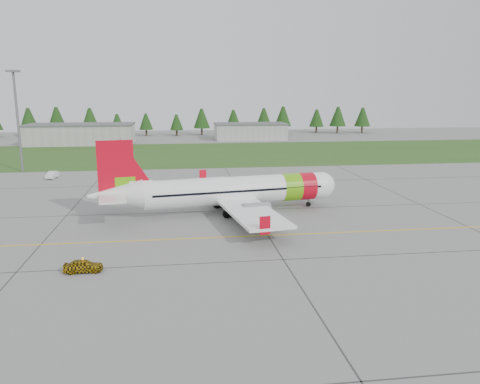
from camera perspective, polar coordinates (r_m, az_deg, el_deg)
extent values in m
plane|color=gray|center=(45.62, -7.19, -8.76)|extent=(320.00, 320.00, 0.00)
cylinder|color=white|center=(63.79, -0.36, 0.21)|extent=(25.59, 7.69, 3.80)
sphere|color=white|center=(68.34, 9.89, 0.83)|extent=(3.80, 3.80, 3.80)
cone|color=white|center=(61.31, -14.93, -0.37)|extent=(7.32, 4.81, 3.80)
cube|color=black|center=(68.40, 10.11, 1.12)|extent=(1.93, 2.74, 0.55)
cylinder|color=#65B70D|center=(66.34, 6.11, 0.60)|extent=(3.10, 4.22, 3.88)
cylinder|color=red|center=(67.26, 7.95, 0.72)|extent=(2.72, 4.16, 3.88)
cube|color=white|center=(63.89, -0.77, -0.76)|extent=(10.14, 31.60, 0.35)
cube|color=red|center=(78.29, -4.55, 2.00)|extent=(1.18, 0.35, 1.95)
cube|color=red|center=(49.19, 3.06, -4.07)|extent=(1.18, 0.35, 1.95)
cylinder|color=gray|center=(69.42, -0.82, -0.17)|extent=(3.78, 2.56, 2.04)
cylinder|color=gray|center=(59.46, 1.99, -2.27)|extent=(3.78, 2.56, 2.04)
cube|color=red|center=(60.72, -14.91, 2.65)|extent=(4.48, 1.04, 7.40)
cube|color=#65B70D|center=(61.13, -13.80, 0.73)|extent=(2.56, 0.80, 2.34)
cube|color=white|center=(61.25, -15.39, -0.17)|extent=(4.82, 11.54, 0.21)
cylinder|color=slate|center=(68.00, 8.34, -1.19)|extent=(0.18, 0.18, 1.36)
cylinder|color=black|center=(68.08, 8.33, -1.47)|extent=(0.70, 0.37, 0.66)
cylinder|color=slate|center=(66.44, -2.22, -1.17)|extent=(0.21, 0.21, 1.85)
cylinder|color=black|center=(66.44, -2.54, -1.54)|extent=(1.07, 0.59, 1.01)
cylinder|color=slate|center=(61.33, -0.95, -2.29)|extent=(0.21, 0.21, 1.85)
cylinder|color=black|center=(61.33, -1.30, -2.69)|extent=(1.07, 0.59, 1.01)
imported|color=gold|center=(45.22, -18.67, -7.16)|extent=(1.20, 1.41, 3.50)
imported|color=white|center=(95.87, -22.00, 2.75)|extent=(1.54, 1.46, 4.06)
cube|color=#30561E|center=(125.69, -7.57, 4.63)|extent=(320.00, 50.00, 0.03)
cube|color=gold|center=(53.17, -7.27, -5.69)|extent=(120.00, 0.25, 0.02)
cube|color=#A8A8A3|center=(156.13, -18.79, 6.64)|extent=(32.00, 14.00, 6.00)
cube|color=#A8A8A3|center=(163.15, 1.25, 7.35)|extent=(24.00, 12.00, 5.20)
cylinder|color=slate|center=(105.79, -25.44, 7.61)|extent=(0.50, 0.50, 20.00)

